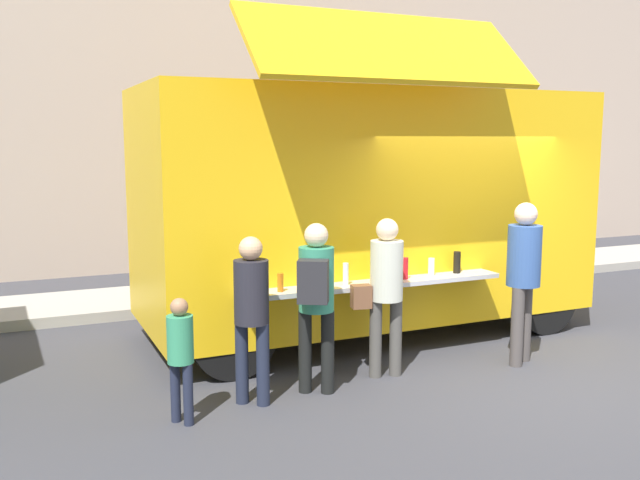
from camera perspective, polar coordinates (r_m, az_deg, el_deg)
ground_plane at (r=7.68m, az=16.86°, el=-10.80°), size 60.00×60.00×0.00m
curb_strip at (r=10.60m, az=-23.06°, el=-5.42°), size 28.00×1.60×0.15m
building_behind at (r=14.40m, az=-20.16°, el=15.69°), size 32.00×2.40×8.89m
food_truck_main at (r=8.72m, az=3.86°, el=2.96°), size 5.56×3.16×3.77m
trash_bin at (r=13.16m, az=15.78°, el=-0.86°), size 0.60×0.60×0.89m
customer_front_ordering at (r=7.17m, az=5.38°, el=-3.62°), size 0.55×0.34×1.67m
customer_mid_with_backpack at (r=6.63m, az=-0.35°, el=-4.23°), size 0.47×0.55×1.68m
customer_rear_waiting at (r=6.43m, az=-5.67°, el=-5.37°), size 0.32×0.32×1.59m
customer_extra_browsing at (r=7.87m, az=16.43°, el=-2.27°), size 0.36×0.36×1.79m
child_near_queue at (r=6.16m, az=-11.43°, el=-8.81°), size 0.23×0.23×1.12m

